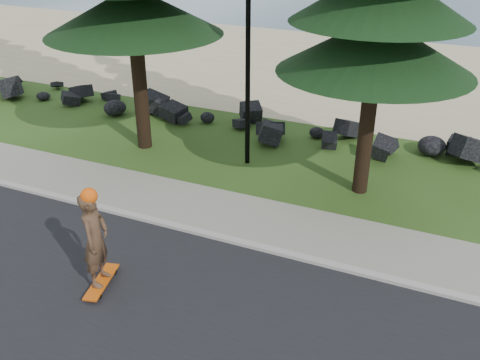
{
  "coord_description": "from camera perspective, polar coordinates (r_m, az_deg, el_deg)",
  "views": [
    {
      "loc": [
        5.73,
        -10.24,
        6.9
      ],
      "look_at": [
        1.18,
        0.0,
        1.15
      ],
      "focal_mm": 40.0,
      "sensor_mm": 36.0,
      "label": 1
    }
  ],
  "objects": [
    {
      "name": "skateboarder",
      "position": [
        10.82,
        -15.16,
        -6.18
      ],
      "size": [
        0.64,
        1.24,
        2.24
      ],
      "rotation": [
        0.0,
        0.0,
        1.82
      ],
      "color": "#DE570D",
      "rests_on": "ground"
    },
    {
      "name": "road",
      "position": [
        10.64,
        -16.39,
        -14.56
      ],
      "size": [
        160.0,
        7.0,
        0.02
      ],
      "primitive_type": "cube",
      "color": "black",
      "rests_on": "ground"
    },
    {
      "name": "beach_sand",
      "position": [
        26.31,
        10.73,
        11.52
      ],
      "size": [
        160.0,
        15.0,
        0.01
      ],
      "primitive_type": "cube",
      "color": "tan",
      "rests_on": "ground"
    },
    {
      "name": "ground",
      "position": [
        13.61,
        -4.56,
        -3.39
      ],
      "size": [
        160.0,
        160.0,
        0.0
      ],
      "primitive_type": "plane",
      "color": "#304C17",
      "rests_on": "ground"
    },
    {
      "name": "seawall_boulders",
      "position": [
        18.2,
        3.77,
        4.83
      ],
      "size": [
        60.0,
        2.4,
        1.1
      ],
      "primitive_type": null,
      "color": "black",
      "rests_on": "ground"
    },
    {
      "name": "sidewalk",
      "position": [
        13.74,
        -4.17,
        -2.86
      ],
      "size": [
        160.0,
        2.0,
        0.08
      ],
      "primitive_type": "cube",
      "color": "gray",
      "rests_on": "ground"
    },
    {
      "name": "kerb",
      "position": [
        12.92,
        -6.45,
        -5.05
      ],
      "size": [
        160.0,
        0.2,
        0.1
      ],
      "primitive_type": "cube",
      "color": "#AFA99E",
      "rests_on": "ground"
    },
    {
      "name": "lamp_post",
      "position": [
        14.87,
        0.87,
        16.45
      ],
      "size": [
        0.25,
        0.14,
        8.14
      ],
      "color": "black",
      "rests_on": "ground"
    }
  ]
}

